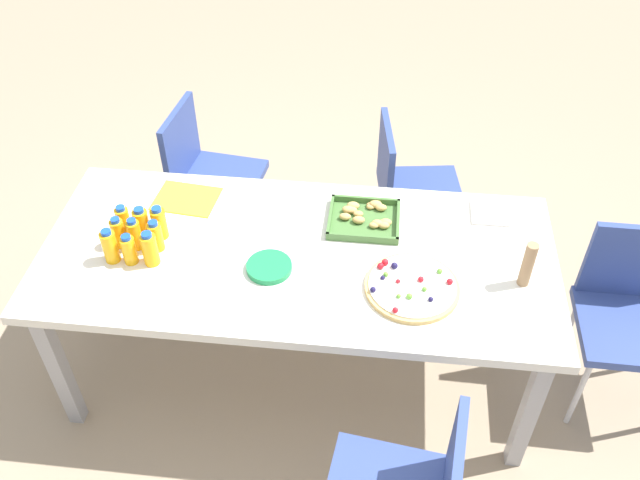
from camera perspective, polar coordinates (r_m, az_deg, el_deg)
ground_plane at (r=3.21m, az=-1.60°, el=-10.59°), size 12.00×12.00×0.00m
party_table at (r=2.70m, az=-1.86°, el=-2.04°), size 2.00×0.89×0.74m
chair_far_left at (r=3.50m, az=-9.50°, el=5.73°), size 0.45×0.45×0.83m
chair_far_right at (r=3.38m, az=7.32°, el=4.53°), size 0.45×0.45×0.83m
chair_end at (r=3.04m, az=24.38°, el=-5.16°), size 0.40×0.40×0.83m
juice_bottle_0 at (r=2.69m, az=-17.13°, el=-0.51°), size 0.06×0.06×0.15m
juice_bottle_1 at (r=2.67m, az=-15.65°, el=-0.78°), size 0.05×0.05×0.13m
juice_bottle_2 at (r=2.64m, az=-14.02°, el=-0.74°), size 0.06×0.06×0.15m
juice_bottle_3 at (r=2.75m, az=-16.47°, el=0.58°), size 0.05×0.05×0.14m
juice_bottle_4 at (r=2.73m, az=-15.21°, el=0.46°), size 0.05×0.05×0.14m
juice_bottle_5 at (r=2.70m, az=-13.56°, el=0.31°), size 0.05×0.05×0.14m
juice_bottle_6 at (r=2.80m, az=-16.07°, el=1.50°), size 0.05×0.05×0.14m
juice_bottle_7 at (r=2.77m, az=-14.66°, el=1.39°), size 0.06×0.06×0.14m
juice_bottle_8 at (r=2.75m, az=-13.27°, el=1.39°), size 0.06×0.06×0.15m
fruit_pizza at (r=2.53m, az=7.65°, el=-3.87°), size 0.35×0.35×0.05m
snack_tray at (r=2.79m, az=3.75°, el=1.84°), size 0.29×0.25×0.04m
plate_stack at (r=2.58m, az=-4.26°, el=-2.27°), size 0.17×0.17×0.02m
napkin_stack at (r=2.90m, az=13.95°, el=2.21°), size 0.15×0.15×0.01m
cardboard_tube at (r=2.58m, az=16.95°, el=-1.98°), size 0.04×0.04×0.19m
paper_folder at (r=2.95m, az=-11.09°, el=3.40°), size 0.28×0.23×0.01m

